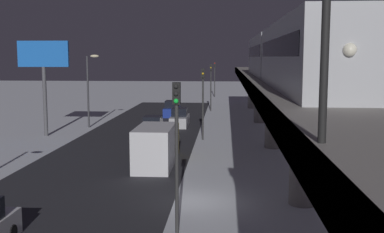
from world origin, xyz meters
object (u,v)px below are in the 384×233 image
(sedan_silver_2, at_px, (180,119))
(traffic_light_far, at_px, (211,81))
(traffic_light_mid, at_px, (203,93))
(subway_train, at_px, (282,55))
(sedan_blue, at_px, (172,110))
(traffic_light_near, at_px, (177,136))
(commercial_billboard, at_px, (44,63))
(sedan_silver, at_px, (153,129))
(box_truck, at_px, (157,145))
(traffic_light_distant, at_px, (215,74))

(sedan_silver_2, xyz_separation_m, traffic_light_far, (-2.90, -14.41, 3.40))
(traffic_light_mid, bearing_deg, subway_train, 126.47)
(sedan_blue, relative_size, traffic_light_near, 0.63)
(subway_train, xyz_separation_m, commercial_billboard, (20.83, -9.16, -0.74))
(sedan_silver, bearing_deg, commercial_billboard, -179.68)
(subway_train, relative_size, sedan_blue, 9.17)
(traffic_light_mid, relative_size, commercial_billboard, 0.72)
(traffic_light_near, distance_m, traffic_light_mid, 22.74)
(sedan_blue, relative_size, traffic_light_mid, 0.63)
(sedan_blue, distance_m, traffic_light_near, 39.91)
(box_truck, height_order, traffic_light_far, traffic_light_far)
(subway_train, height_order, sedan_blue, subway_train)
(sedan_blue, bearing_deg, traffic_light_mid, -74.32)
(box_truck, distance_m, traffic_light_far, 32.95)
(sedan_silver_2, height_order, traffic_light_near, traffic_light_near)
(traffic_light_near, bearing_deg, sedan_silver, -78.88)
(sedan_silver, height_order, traffic_light_far, traffic_light_far)
(subway_train, distance_m, commercial_billboard, 22.77)
(traffic_light_near, relative_size, commercial_billboard, 0.72)
(traffic_light_mid, bearing_deg, commercial_billboard, -4.25)
(traffic_light_far, xyz_separation_m, commercial_billboard, (14.88, 21.64, 2.63))
(sedan_blue, xyz_separation_m, traffic_light_distant, (-4.70, -28.74, 3.40))
(sedan_silver, bearing_deg, traffic_light_far, 77.71)
(traffic_light_mid, distance_m, traffic_light_distant, 45.48)
(traffic_light_distant, bearing_deg, traffic_light_mid, 90.00)
(traffic_light_far, bearing_deg, sedan_silver_2, 78.62)
(subway_train, bearing_deg, traffic_light_near, 67.93)
(sedan_blue, bearing_deg, traffic_light_far, 51.91)
(sedan_blue, bearing_deg, traffic_light_near, -83.21)
(sedan_blue, distance_m, sedan_silver_2, 8.60)
(sedan_blue, distance_m, commercial_billboard, 19.61)
(sedan_silver, distance_m, traffic_light_near, 24.60)
(traffic_light_near, bearing_deg, box_truck, -78.06)
(subway_train, relative_size, traffic_light_distant, 5.76)
(subway_train, relative_size, commercial_billboard, 4.14)
(sedan_silver_2, height_order, box_truck, box_truck)
(traffic_light_near, distance_m, traffic_light_far, 45.48)
(commercial_billboard, bearing_deg, sedan_silver_2, -148.91)
(sedan_silver, xyz_separation_m, traffic_light_far, (-4.70, -21.58, 3.40))
(sedan_silver_2, height_order, traffic_light_mid, traffic_light_mid)
(traffic_light_mid, xyz_separation_m, traffic_light_distant, (0.00, -45.48, 0.00))
(sedan_blue, bearing_deg, subway_train, -66.75)
(sedan_silver, xyz_separation_m, traffic_light_near, (-4.70, 23.90, 3.40))
(sedan_blue, bearing_deg, traffic_light_distant, 80.71)
(sedan_silver_2, relative_size, commercial_billboard, 0.52)
(subway_train, height_order, commercial_billboard, subway_train)
(subway_train, xyz_separation_m, traffic_light_far, (5.95, -30.80, -3.37))
(subway_train, bearing_deg, box_truck, 12.47)
(box_truck, height_order, commercial_billboard, commercial_billboard)
(traffic_light_near, bearing_deg, commercial_billboard, -58.04)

